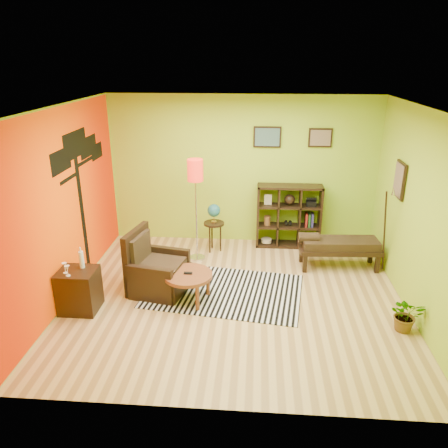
# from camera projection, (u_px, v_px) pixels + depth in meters

# --- Properties ---
(ground) EXTENTS (5.00, 5.00, 0.00)m
(ground) POSITION_uv_depth(u_px,v_px,m) (235.00, 298.00, 6.61)
(ground) COLOR tan
(ground) RESTS_ON ground
(room_shell) EXTENTS (5.04, 4.54, 2.82)m
(room_shell) POSITION_uv_depth(u_px,v_px,m) (229.00, 183.00, 5.98)
(room_shell) COLOR #9CC82A
(room_shell) RESTS_ON ground
(zebra_rug) EXTENTS (2.53, 1.81, 0.01)m
(zebra_rug) POSITION_uv_depth(u_px,v_px,m) (224.00, 291.00, 6.80)
(zebra_rug) COLOR silver
(zebra_rug) RESTS_ON ground
(coffee_table) EXTENTS (0.72, 0.72, 0.46)m
(coffee_table) POSITION_uv_depth(u_px,v_px,m) (188.00, 277.00, 6.42)
(coffee_table) COLOR brown
(coffee_table) RESTS_ON ground
(armchair) EXTENTS (0.95, 0.94, 0.98)m
(armchair) POSITION_uv_depth(u_px,v_px,m) (156.00, 272.00, 6.74)
(armchair) COLOR black
(armchair) RESTS_ON ground
(side_cabinet) EXTENTS (0.53, 0.48, 0.94)m
(side_cabinet) POSITION_uv_depth(u_px,v_px,m) (79.00, 290.00, 6.20)
(side_cabinet) COLOR black
(side_cabinet) RESTS_ON ground
(floor_lamp) EXTENTS (0.27, 0.27, 1.82)m
(floor_lamp) POSITION_uv_depth(u_px,v_px,m) (195.00, 179.00, 7.37)
(floor_lamp) COLOR silver
(floor_lamp) RESTS_ON ground
(globe_table) EXTENTS (0.38, 0.38, 0.91)m
(globe_table) POSITION_uv_depth(u_px,v_px,m) (214.00, 216.00, 7.96)
(globe_table) COLOR black
(globe_table) RESTS_ON ground
(cube_shelf) EXTENTS (1.20, 0.35, 1.20)m
(cube_shelf) POSITION_uv_depth(u_px,v_px,m) (289.00, 216.00, 8.22)
(cube_shelf) COLOR black
(cube_shelf) RESTS_ON ground
(bench) EXTENTS (1.41, 0.57, 0.64)m
(bench) POSITION_uv_depth(u_px,v_px,m) (337.00, 245.00, 7.43)
(bench) COLOR black
(bench) RESTS_ON ground
(potted_plant) EXTENTS (0.47, 0.51, 0.37)m
(potted_plant) POSITION_uv_depth(u_px,v_px,m) (406.00, 318.00, 5.77)
(potted_plant) COLOR #26661E
(potted_plant) RESTS_ON ground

